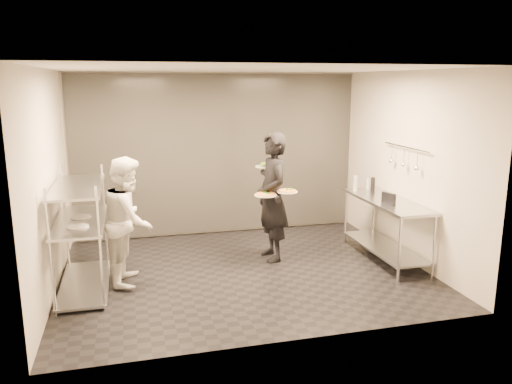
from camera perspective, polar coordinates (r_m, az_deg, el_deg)
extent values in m
cube|color=black|center=(7.16, -1.30, -9.09)|extent=(5.00, 4.00, 0.00)
cube|color=silver|center=(6.67, -1.42, 13.91)|extent=(5.00, 4.00, 0.00)
cube|color=#BDB6A9|center=(8.71, -4.37, 4.29)|extent=(5.00, 0.00, 2.80)
cube|color=#BDB6A9|center=(4.89, 4.00, -2.12)|extent=(5.00, 0.00, 2.80)
cube|color=#BDB6A9|center=(6.68, -22.74, 0.86)|extent=(0.00, 4.00, 2.80)
cube|color=#BDB6A9|center=(7.73, 17.02, 2.74)|extent=(0.00, 4.00, 2.80)
cube|color=white|center=(8.68, -4.34, 4.26)|extent=(4.90, 0.04, 2.74)
cylinder|color=silver|center=(6.09, -22.46, -6.51)|extent=(0.04, 0.04, 1.50)
cylinder|color=silver|center=(7.55, -20.94, -2.81)|extent=(0.04, 0.04, 1.50)
cylinder|color=silver|center=(6.03, -17.35, -6.30)|extent=(0.04, 0.04, 1.50)
cylinder|color=silver|center=(7.51, -16.85, -2.60)|extent=(0.04, 0.04, 1.50)
cube|color=#9A9EA3|center=(7.01, -18.94, -9.85)|extent=(0.60, 1.60, 0.03)
cube|color=#9A9EA3|center=(6.75, -19.44, -3.14)|extent=(0.60, 1.60, 0.03)
cube|color=#9A9EA3|center=(6.64, -19.72, 0.61)|extent=(0.60, 1.60, 0.03)
cylinder|color=silver|center=(6.40, -19.70, -3.74)|extent=(0.26, 0.26, 0.01)
cylinder|color=silver|center=(6.84, -19.39, -2.72)|extent=(0.26, 0.26, 0.01)
cylinder|color=silver|center=(6.94, 16.10, -6.35)|extent=(0.04, 0.04, 0.90)
cylinder|color=silver|center=(8.40, 10.18, -2.80)|extent=(0.04, 0.04, 0.90)
cylinder|color=silver|center=(7.22, 19.68, -5.89)|extent=(0.04, 0.04, 0.90)
cylinder|color=silver|center=(8.63, 13.32, -2.54)|extent=(0.04, 0.04, 0.90)
cube|color=#9A9EA3|center=(7.86, 14.45, -6.13)|extent=(0.57, 1.71, 0.03)
cube|color=#9A9EA3|center=(7.66, 14.74, -1.01)|extent=(0.60, 1.80, 0.04)
cylinder|color=silver|center=(7.66, 16.77, 4.94)|extent=(0.02, 1.20, 0.02)
cylinder|color=silver|center=(7.37, 17.98, 3.57)|extent=(0.01, 0.01, 0.22)
sphere|color=silver|center=(7.39, 17.91, 2.57)|extent=(0.07, 0.07, 0.07)
cylinder|color=silver|center=(7.66, 16.59, 3.98)|extent=(0.01, 0.01, 0.22)
sphere|color=silver|center=(7.68, 16.53, 3.02)|extent=(0.07, 0.07, 0.07)
cylinder|color=silver|center=(7.96, 15.30, 4.35)|extent=(0.01, 0.01, 0.22)
sphere|color=silver|center=(7.98, 15.24, 3.43)|extent=(0.07, 0.07, 0.07)
imported|color=black|center=(7.41, 1.88, -0.59)|extent=(0.51, 0.73, 1.92)
imported|color=silver|center=(6.80, -14.32, -3.15)|extent=(0.75, 0.91, 1.69)
cylinder|color=silver|center=(7.17, 1.11, -0.36)|extent=(0.33, 0.33, 0.01)
cylinder|color=#B98342|center=(7.16, 1.11, -0.26)|extent=(0.29, 0.29, 0.02)
cylinder|color=#A84A16|center=(7.16, 1.11, -0.19)|extent=(0.25, 0.25, 0.01)
sphere|color=#195012|center=(7.16, 1.11, -0.12)|extent=(0.04, 0.04, 0.04)
cylinder|color=silver|center=(7.21, 3.61, 0.03)|extent=(0.29, 0.29, 0.01)
cylinder|color=#B98342|center=(7.21, 3.61, 0.12)|extent=(0.26, 0.26, 0.02)
cylinder|color=#A84A16|center=(7.20, 3.61, 0.20)|extent=(0.23, 0.23, 0.01)
sphere|color=#195012|center=(7.20, 3.61, 0.26)|extent=(0.04, 0.04, 0.04)
cylinder|color=silver|center=(7.62, 0.95, 2.93)|extent=(0.28, 0.28, 0.01)
ellipsoid|color=#306218|center=(7.61, 0.95, 3.19)|extent=(0.13, 0.13, 0.07)
cube|color=black|center=(7.37, 14.91, -0.73)|extent=(0.12, 0.23, 0.17)
cylinder|color=#96A397|center=(8.14, 11.29, 0.96)|extent=(0.07, 0.07, 0.25)
cylinder|color=#96A397|center=(8.37, 12.67, 0.97)|extent=(0.05, 0.05, 0.18)
cylinder|color=black|center=(8.16, 13.20, 0.84)|extent=(0.07, 0.07, 0.23)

